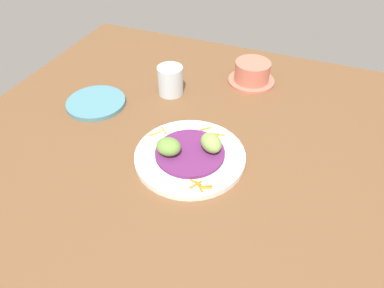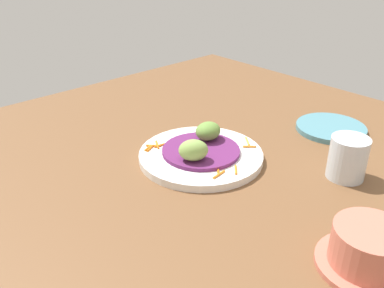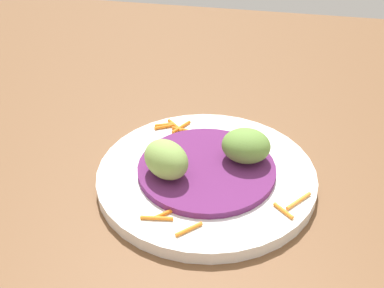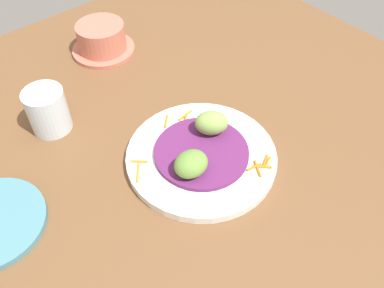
{
  "view_description": "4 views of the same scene",
  "coord_description": "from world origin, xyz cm",
  "views": [
    {
      "loc": [
        24.0,
        -54.65,
        57.03
      ],
      "look_at": [
        1.85,
        0.67,
        4.87
      ],
      "focal_mm": 33.97,
      "sensor_mm": 36.0,
      "label": 1
    },
    {
      "loc": [
        51.66,
        50.59,
        41.97
      ],
      "look_at": [
        2.91,
        -2.71,
        4.97
      ],
      "focal_mm": 38.99,
      "sensor_mm": 36.0,
      "label": 2
    },
    {
      "loc": [
        -4.68,
        43.64,
        38.94
      ],
      "look_at": [
        3.89,
        -2.14,
        6.25
      ],
      "focal_mm": 48.71,
      "sensor_mm": 36.0,
      "label": 3
    },
    {
      "loc": [
        -26.99,
        -32.85,
        53.0
      ],
      "look_at": [
        1.12,
        0.15,
        5.45
      ],
      "focal_mm": 38.34,
      "sensor_mm": 36.0,
      "label": 4
    }
  ],
  "objects": [
    {
      "name": "terracotta_bowl",
      "position": [
        6.28,
        35.08,
        4.85
      ],
      "size": [
        13.09,
        13.09,
        6.19
      ],
      "color": "#C66B56",
      "rests_on": "table_surface"
    },
    {
      "name": "water_glass",
      "position": [
        -12.7,
        21.43,
        5.9
      ],
      "size": [
        6.79,
        6.79,
        7.81
      ],
      "primitive_type": "cylinder",
      "color": "silver",
      "rests_on": "table_surface"
    },
    {
      "name": "guac_scoop_center",
      "position": [
        6.05,
        1.1,
        6.23
      ],
      "size": [
        6.78,
        6.56,
        4.01
      ],
      "primitive_type": "ellipsoid",
      "rotation": [
        0.0,
        0.0,
        5.61
      ],
      "color": "#84A851",
      "rests_on": "cabbage_bed"
    },
    {
      "name": "guac_scoop_left",
      "position": [
        -1.93,
        -3.2,
        6.04
      ],
      "size": [
        5.45,
        4.71,
        3.64
      ],
      "primitive_type": "ellipsoid",
      "rotation": [
        0.0,
        0.0,
        3.13
      ],
      "color": "olive",
      "rests_on": "cabbage_bed"
    },
    {
      "name": "side_plate_small",
      "position": [
        -28.62,
        9.06,
        2.56
      ],
      "size": [
        15.34,
        15.34,
        1.12
      ],
      "primitive_type": "cylinder",
      "color": "teal",
      "rests_on": "table_surface"
    },
    {
      "name": "carrot_garnish",
      "position": [
        3.27,
        -1.25,
        3.67
      ],
      "size": [
        19.2,
        20.01,
        0.4
      ],
      "color": "orange",
      "rests_on": "main_plate"
    },
    {
      "name": "cabbage_bed",
      "position": [
        2.06,
        -1.05,
        3.84
      ],
      "size": [
        15.19,
        15.19,
        0.76
      ],
      "primitive_type": "cylinder",
      "color": "#60235B",
      "rests_on": "main_plate"
    },
    {
      "name": "table_surface",
      "position": [
        0.0,
        0.0,
        1.0
      ],
      "size": [
        110.0,
        110.0,
        2.0
      ],
      "primitive_type": "cube",
      "color": "brown",
      "rests_on": "ground"
    },
    {
      "name": "main_plate",
      "position": [
        2.06,
        -1.05,
        2.73
      ],
      "size": [
        24.22,
        24.22,
        1.47
      ],
      "primitive_type": "cylinder",
      "color": "white",
      "rests_on": "table_surface"
    }
  ]
}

